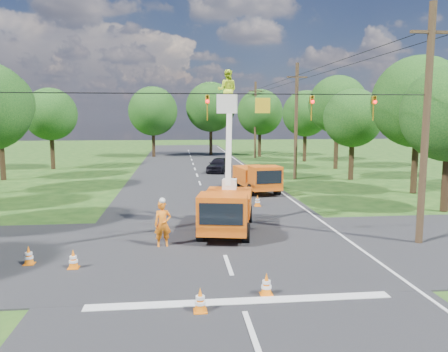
{
  "coord_description": "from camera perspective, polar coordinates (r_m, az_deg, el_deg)",
  "views": [
    {
      "loc": [
        -1.79,
        -15.23,
        5.39
      ],
      "look_at": [
        0.41,
        5.31,
        2.6
      ],
      "focal_mm": 35.0,
      "sensor_mm": 36.0,
      "label": 1
    }
  ],
  "objects": [
    {
      "name": "tree_far_c",
      "position": [
        60.3,
        4.71,
        8.3
      ],
      "size": [
        6.2,
        6.2,
        9.18
      ],
      "color": "#382616",
      "rests_on": "ground"
    },
    {
      "name": "bucket_truck",
      "position": [
        20.45,
        0.32,
        -2.82
      ],
      "size": [
        3.15,
        5.98,
        7.56
      ],
      "rotation": [
        0.0,
        0.0,
        -0.19
      ],
      "color": "orange",
      "rests_on": "ground"
    },
    {
      "name": "second_truck",
      "position": [
        31.59,
        4.34,
        -0.17
      ],
      "size": [
        2.83,
        5.79,
        2.08
      ],
      "rotation": [
        0.0,
        0.0,
        0.14
      ],
      "color": "orange",
      "rests_on": "ground"
    },
    {
      "name": "pole_right_near",
      "position": [
        20.08,
        24.87,
        6.18
      ],
      "size": [
        1.8,
        0.3,
        10.0
      ],
      "color": "#4C3823",
      "rests_on": "ground"
    },
    {
      "name": "distant_car",
      "position": [
        42.97,
        -0.62,
        1.48
      ],
      "size": [
        3.2,
        4.73,
        1.5
      ],
      "primitive_type": "imported",
      "rotation": [
        0.0,
        0.0,
        -0.36
      ],
      "color": "black",
      "rests_on": "ground"
    },
    {
      "name": "stop_bar",
      "position": [
        13.31,
        2.24,
        -16.21
      ],
      "size": [
        9.0,
        0.45,
        0.02
      ],
      "primitive_type": "cube",
      "color": "silver",
      "rests_on": "ground"
    },
    {
      "name": "road_main",
      "position": [
        35.69,
        -3.18,
        -1.01
      ],
      "size": [
        12.0,
        100.0,
        0.06
      ],
      "primitive_type": "cube",
      "color": "black",
      "rests_on": "ground"
    },
    {
      "name": "traffic_cone_1",
      "position": [
        13.68,
        5.56,
        -13.92
      ],
      "size": [
        0.38,
        0.38,
        0.71
      ],
      "color": "orange",
      "rests_on": "ground"
    },
    {
      "name": "traffic_cone_7",
      "position": [
        31.72,
        3.79,
        -1.46
      ],
      "size": [
        0.38,
        0.38,
        0.71
      ],
      "color": "orange",
      "rests_on": "ground"
    },
    {
      "name": "tree_right_b",
      "position": [
        33.73,
        24.04,
        8.81
      ],
      "size": [
        6.4,
        6.4,
        9.65
      ],
      "color": "#382616",
      "rests_on": "ground"
    },
    {
      "name": "traffic_cone_0",
      "position": [
        12.58,
        -3.12,
        -15.9
      ],
      "size": [
        0.38,
        0.38,
        0.71
      ],
      "color": "orange",
      "rests_on": "ground"
    },
    {
      "name": "tree_right_d",
      "position": [
        47.26,
        14.61,
        9.0
      ],
      "size": [
        6.0,
        6.0,
        9.7
      ],
      "color": "#382616",
      "rests_on": "ground"
    },
    {
      "name": "tree_right_c",
      "position": [
        39.21,
        16.49,
        7.26
      ],
      "size": [
        5.0,
        5.0,
        7.83
      ],
      "color": "#382616",
      "rests_on": "ground"
    },
    {
      "name": "traffic_cone_3",
      "position": [
        26.58,
        4.4,
        -3.24
      ],
      "size": [
        0.38,
        0.38,
        0.71
      ],
      "color": "orange",
      "rests_on": "ground"
    },
    {
      "name": "pole_right_far",
      "position": [
        58.15,
        4.1,
        7.39
      ],
      "size": [
        1.8,
        0.3,
        10.0
      ],
      "color": "#4C3823",
      "rests_on": "ground"
    },
    {
      "name": "traffic_cone_2",
      "position": [
        24.69,
        1.73,
        -4.07
      ],
      "size": [
        0.38,
        0.38,
        0.71
      ],
      "color": "orange",
      "rests_on": "ground"
    },
    {
      "name": "ground",
      "position": [
        35.69,
        -3.18,
        -1.01
      ],
      "size": [
        140.0,
        140.0,
        0.0
      ],
      "primitive_type": "plane",
      "color": "#1C4314",
      "rests_on": "ground"
    },
    {
      "name": "signal_span",
      "position": [
        17.7,
        7.09,
        9.22
      ],
      "size": [
        18.0,
        0.29,
        1.07
      ],
      "color": "black",
      "rests_on": "ground"
    },
    {
      "name": "tree_left_f",
      "position": [
        48.99,
        -21.72,
        7.49
      ],
      "size": [
        5.4,
        5.4,
        8.4
      ],
      "color": "#382616",
      "rests_on": "ground"
    },
    {
      "name": "ground_worker",
      "position": [
        18.42,
        -8.01,
        -6.25
      ],
      "size": [
        0.78,
        0.58,
        1.95
      ],
      "primitive_type": "imported",
      "rotation": [
        0.0,
        0.0,
        0.17
      ],
      "color": "#FF5315",
      "rests_on": "ground"
    },
    {
      "name": "traffic_cone_4",
      "position": [
        16.72,
        -19.08,
        -10.25
      ],
      "size": [
        0.38,
        0.38,
        0.71
      ],
      "color": "orange",
      "rests_on": "ground"
    },
    {
      "name": "traffic_cone_5",
      "position": [
        17.74,
        -24.14,
        -9.47
      ],
      "size": [
        0.38,
        0.38,
        0.71
      ],
      "color": "orange",
      "rests_on": "ground"
    },
    {
      "name": "edge_line",
      "position": [
        36.4,
        5.66,
        -0.86
      ],
      "size": [
        0.12,
        90.0,
        0.02
      ],
      "primitive_type": "cube",
      "color": "silver",
      "rests_on": "ground"
    },
    {
      "name": "tree_far_a",
      "position": [
        60.32,
        -9.27,
        8.35
      ],
      "size": [
        6.6,
        6.6,
        9.5
      ],
      "color": "#382616",
      "rests_on": "ground"
    },
    {
      "name": "tree_right_e",
      "position": [
        54.51,
        10.6,
        8.0
      ],
      "size": [
        5.6,
        5.6,
        8.63
      ],
      "color": "#382616",
      "rests_on": "ground"
    },
    {
      "name": "tree_far_b",
      "position": [
        62.43,
        -1.75,
        8.98
      ],
      "size": [
        7.0,
        7.0,
        10.32
      ],
      "color": "#382616",
      "rests_on": "ground"
    },
    {
      "name": "road_cross",
      "position": [
        18.14,
        -0.18,
        -9.59
      ],
      "size": [
        56.0,
        10.0,
        0.07
      ],
      "primitive_type": "cube",
      "color": "black",
      "rests_on": "ground"
    },
    {
      "name": "pole_right_mid",
      "position": [
        38.63,
        9.4,
        7.16
      ],
      "size": [
        1.8,
        0.3,
        10.0
      ],
      "color": "#4C3823",
      "rests_on": "ground"
    }
  ]
}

